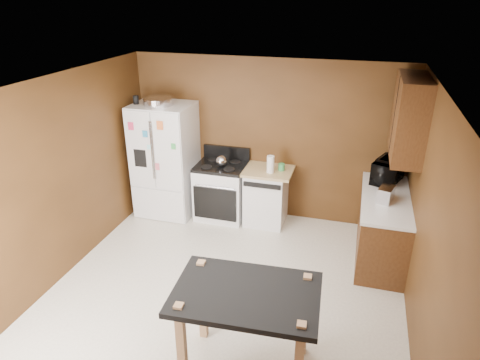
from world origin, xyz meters
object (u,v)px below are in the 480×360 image
at_px(toaster, 386,194).
at_px(gas_range, 222,190).
at_px(dishwasher, 266,196).
at_px(kettle, 221,161).
at_px(microwave, 388,171).
at_px(island, 246,304).
at_px(paper_towel, 271,164).
at_px(pen_cup, 136,100).
at_px(refrigerator, 166,160).
at_px(roasting_pan, 158,101).
at_px(green_canister, 281,167).

relative_size(toaster, gas_range, 0.24).
height_order(gas_range, dishwasher, gas_range).
height_order(kettle, microwave, microwave).
bearing_deg(island, kettle, 112.54).
distance_m(paper_towel, microwave, 1.66).
relative_size(pen_cup, refrigerator, 0.07).
relative_size(roasting_pan, pen_cup, 3.49).
bearing_deg(paper_towel, gas_range, 175.49).
height_order(green_canister, dishwasher, green_canister).
distance_m(pen_cup, green_canister, 2.41).
bearing_deg(paper_towel, roasting_pan, -178.67).
bearing_deg(dishwasher, refrigerator, -177.01).
distance_m(kettle, toaster, 2.45).
relative_size(microwave, refrigerator, 0.31).
height_order(microwave, gas_range, microwave).
distance_m(roasting_pan, paper_towel, 1.92).
distance_m(microwave, gas_range, 2.51).
bearing_deg(paper_towel, microwave, 3.91).
height_order(paper_towel, green_canister, paper_towel).
bearing_deg(microwave, toaster, -160.38).
xyz_separation_m(roasting_pan, refrigerator, (0.02, 0.04, -0.95)).
height_order(kettle, island, kettle).
distance_m(microwave, dishwasher, 1.83).
xyz_separation_m(pen_cup, refrigerator, (0.37, 0.09, -0.96)).
height_order(microwave, dishwasher, microwave).
relative_size(roasting_pan, gas_range, 0.40).
bearing_deg(microwave, refrigerator, 114.39).
xyz_separation_m(green_canister, toaster, (1.48, -0.66, 0.05)).
relative_size(paper_towel, island, 0.19).
xyz_separation_m(pen_cup, paper_towel, (2.07, 0.09, -0.84)).
bearing_deg(refrigerator, gas_range, 3.81).
distance_m(refrigerator, island, 3.48).
distance_m(green_canister, microwave, 1.51).
bearing_deg(green_canister, gas_range, -176.36).
distance_m(paper_towel, gas_range, 0.97).
bearing_deg(pen_cup, green_canister, 5.40).
height_order(kettle, toaster, toaster).
distance_m(toaster, island, 2.57).
height_order(green_canister, gas_range, gas_range).
height_order(kettle, refrigerator, refrigerator).
distance_m(paper_towel, toaster, 1.71).
height_order(toaster, gas_range, gas_range).
xyz_separation_m(microwave, refrigerator, (-3.35, -0.11, -0.15)).
height_order(roasting_pan, pen_cup, pen_cup).
distance_m(pen_cup, dishwasher, 2.45).
height_order(roasting_pan, gas_range, roasting_pan).
xyz_separation_m(microwave, gas_range, (-2.44, -0.05, -0.59)).
height_order(paper_towel, island, paper_towel).
height_order(roasting_pan, dishwasher, roasting_pan).
height_order(pen_cup, paper_towel, pen_cup).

